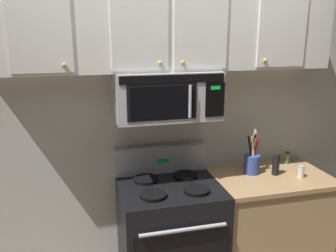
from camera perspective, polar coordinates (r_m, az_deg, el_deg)
back_wall at (r=2.89m, az=-1.46°, el=1.50°), size 5.20×0.10×2.70m
stove_range at (r=2.91m, az=0.33°, el=-17.35°), size 0.76×0.69×1.12m
over_range_microwave at (r=2.61m, az=-0.28°, el=5.06°), size 0.76×0.43×0.35m
upper_cabinets at (r=2.60m, az=-0.46°, el=14.98°), size 2.50×0.36×0.55m
counter_segment at (r=3.21m, az=15.50°, el=-14.96°), size 0.93×0.65×0.90m
utensil_crock_blue at (r=2.98m, az=13.37°, el=-5.47°), size 0.13×0.13×0.37m
salt_shaker at (r=3.03m, az=20.59°, el=-6.85°), size 0.05×0.05×0.10m
pepper_mill at (r=3.00m, az=16.95°, el=-5.91°), size 0.06×0.06×0.18m
spice_jar at (r=3.29m, az=18.59°, el=-4.85°), size 0.04×0.04×0.11m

